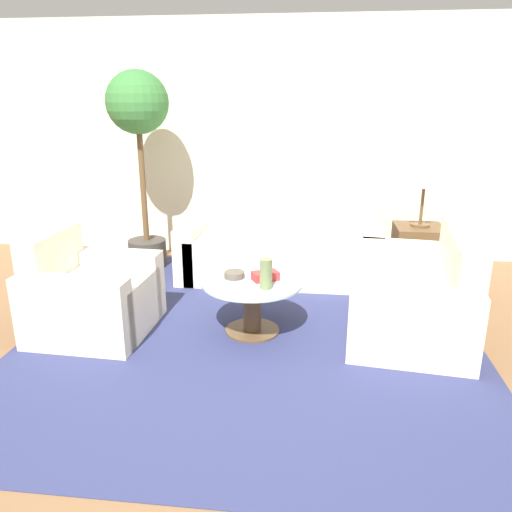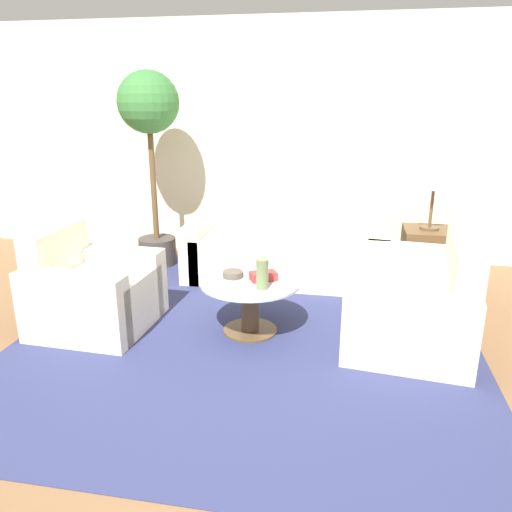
# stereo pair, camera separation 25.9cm
# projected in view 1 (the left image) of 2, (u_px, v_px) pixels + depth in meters

# --- Properties ---
(ground_plane) EXTENTS (14.00, 14.00, 0.00)m
(ground_plane) POSITION_uv_depth(u_px,v_px,m) (235.00, 377.00, 3.32)
(ground_plane) COLOR brown
(wall_back) EXTENTS (10.00, 0.06, 2.60)m
(wall_back) POSITION_uv_depth(u_px,v_px,m) (272.00, 142.00, 5.57)
(wall_back) COLOR beige
(wall_back) RESTS_ON ground_plane
(rug) EXTENTS (3.45, 3.61, 0.01)m
(rug) POSITION_uv_depth(u_px,v_px,m) (252.00, 331.00, 3.96)
(rug) COLOR navy
(rug) RESTS_ON ground_plane
(sofa_main) EXTENTS (1.99, 0.91, 0.83)m
(sofa_main) POSITION_uv_depth(u_px,v_px,m) (279.00, 248.00, 5.18)
(sofa_main) COLOR beige
(sofa_main) RESTS_ON ground_plane
(armchair) EXTENTS (0.88, 0.90, 0.80)m
(armchair) POSITION_uv_depth(u_px,v_px,m) (88.00, 298.00, 3.91)
(armchair) COLOR beige
(armchair) RESTS_ON ground_plane
(loveseat) EXTENTS (1.02, 1.46, 0.82)m
(loveseat) POSITION_uv_depth(u_px,v_px,m) (418.00, 298.00, 3.91)
(loveseat) COLOR beige
(loveseat) RESTS_ON ground_plane
(coffee_table) EXTENTS (0.78, 0.78, 0.42)m
(coffee_table) POSITION_uv_depth(u_px,v_px,m) (252.00, 299.00, 3.88)
(coffee_table) COLOR brown
(coffee_table) RESTS_ON ground_plane
(side_table) EXTENTS (0.46, 0.46, 0.58)m
(side_table) POSITION_uv_depth(u_px,v_px,m) (417.00, 255.00, 4.92)
(side_table) COLOR brown
(side_table) RESTS_ON ground_plane
(table_lamp) EXTENTS (0.33, 0.33, 0.66)m
(table_lamp) POSITION_uv_depth(u_px,v_px,m) (425.00, 174.00, 4.68)
(table_lamp) COLOR brown
(table_lamp) RESTS_ON side_table
(potted_plant) EXTENTS (0.63, 0.63, 2.04)m
(potted_plant) POSITION_uv_depth(u_px,v_px,m) (139.00, 130.00, 5.05)
(potted_plant) COLOR #3D3833
(potted_plant) RESTS_ON ground_plane
(vase) EXTENTS (0.09, 0.09, 0.23)m
(vase) POSITION_uv_depth(u_px,v_px,m) (266.00, 274.00, 3.66)
(vase) COLOR #6B7A4C
(vase) RESTS_ON coffee_table
(bowl) EXTENTS (0.16, 0.16, 0.05)m
(bowl) POSITION_uv_depth(u_px,v_px,m) (234.00, 275.00, 3.90)
(bowl) COLOR brown
(bowl) RESTS_ON coffee_table
(book_stack) EXTENTS (0.23, 0.20, 0.07)m
(book_stack) POSITION_uv_depth(u_px,v_px,m) (265.00, 276.00, 3.85)
(book_stack) COLOR #BC3333
(book_stack) RESTS_ON coffee_table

